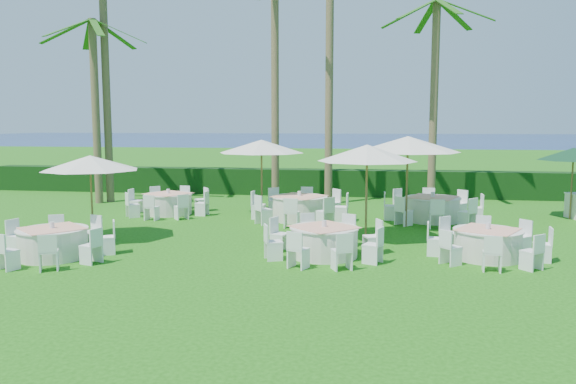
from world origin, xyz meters
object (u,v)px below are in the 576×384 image
banquet_table_a (53,242)px  banquet_table_e (299,207)px  banquet_table_b (324,241)px  banquet_table_c (487,243)px  umbrella_green (574,154)px  umbrella_c (261,146)px  banquet_table_f (432,208)px  umbrella_d (408,144)px  umbrella_a (90,163)px  umbrella_b (367,153)px  banquet_table_d (168,203)px

banquet_table_a → banquet_table_e: banquet_table_e is taller
banquet_table_b → banquet_table_c: (4.01, 0.41, -0.01)m
banquet_table_b → umbrella_green: bearing=40.5°
banquet_table_b → banquet_table_c: bearing=5.9°
umbrella_c → banquet_table_a: bearing=-118.0°
banquet_table_f → banquet_table_c: bearing=-81.5°
banquet_table_a → umbrella_d: 10.80m
banquet_table_e → umbrella_a: umbrella_a is taller
banquet_table_c → banquet_table_e: size_ratio=0.87×
umbrella_b → umbrella_green: bearing=33.6°
banquet_table_c → umbrella_b: size_ratio=1.04×
banquet_table_b → umbrella_a: bearing=171.0°
banquet_table_c → banquet_table_f: size_ratio=0.89×
umbrella_green → banquet_table_e: bearing=-170.0°
banquet_table_d → umbrella_green: umbrella_green is taller
banquet_table_c → umbrella_d: size_ratio=0.88×
banquet_table_d → umbrella_green: size_ratio=1.23×
banquet_table_c → umbrella_a: bearing=176.5°
umbrella_c → banquet_table_c: bearing=-39.8°
banquet_table_d → umbrella_c: bearing=5.8°
banquet_table_f → umbrella_b: (-2.21, -3.54, 2.06)m
banquet_table_d → umbrella_d: bearing=-8.3°
umbrella_b → banquet_table_e: bearing=127.6°
banquet_table_d → banquet_table_f: banquet_table_f is taller
banquet_table_a → banquet_table_f: bearing=34.8°
banquet_table_d → banquet_table_e: size_ratio=0.91×
banquet_table_f → umbrella_a: umbrella_a is taller
banquet_table_c → umbrella_a: umbrella_a is taller
umbrella_a → umbrella_c: (3.95, 5.03, 0.29)m
banquet_table_a → umbrella_green: 16.81m
banquet_table_f → umbrella_a: 11.15m
banquet_table_f → umbrella_green: 5.26m
umbrella_d → banquet_table_d: bearing=171.7°
banquet_table_f → umbrella_c: 6.38m
banquet_table_c → banquet_table_f: bearing=98.5°
banquet_table_d → umbrella_b: 8.35m
banquet_table_e → umbrella_b: umbrella_b is taller
umbrella_b → banquet_table_d: bearing=153.8°
banquet_table_a → umbrella_a: 2.87m
banquet_table_d → banquet_table_e: bearing=-6.5°
umbrella_a → umbrella_green: umbrella_green is taller
umbrella_c → umbrella_green: (10.83, 0.74, -0.22)m
banquet_table_a → umbrella_green: (14.68, 7.99, 1.88)m
banquet_table_e → umbrella_d: umbrella_d is taller
banquet_table_b → banquet_table_d: size_ratio=0.96×
banquet_table_b → umbrella_b: umbrella_b is taller
banquet_table_b → umbrella_c: (-2.81, 6.10, 2.10)m
umbrella_d → banquet_table_b: bearing=-116.7°
banquet_table_d → banquet_table_f: (9.47, -0.02, 0.03)m
banquet_table_e → umbrella_a: size_ratio=1.22×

